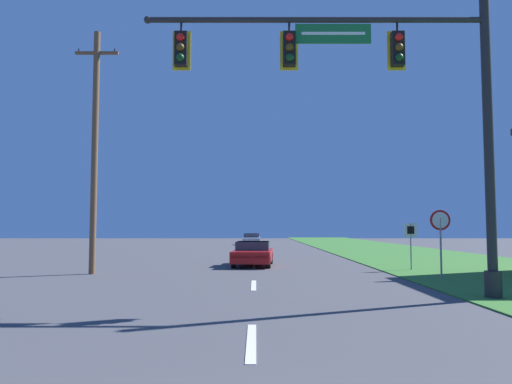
# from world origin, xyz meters

# --- Properties ---
(grass_verge_right) EXTENTS (10.00, 110.00, 0.04)m
(grass_verge_right) POSITION_xyz_m (10.50, 30.00, 0.02)
(grass_verge_right) COLOR #38752D
(grass_verge_right) RESTS_ON ground
(road_center_line) EXTENTS (0.16, 34.80, 0.01)m
(road_center_line) POSITION_xyz_m (0.00, 22.00, 0.01)
(road_center_line) COLOR silver
(road_center_line) RESTS_ON ground
(signal_mast) EXTENTS (9.64, 0.47, 8.47)m
(signal_mast) POSITION_xyz_m (3.88, 10.92, 5.33)
(signal_mast) COLOR #232326
(signal_mast) RESTS_ON grass_verge_right
(car_ahead) EXTENTS (2.10, 4.33, 1.19)m
(car_ahead) POSITION_xyz_m (-0.07, 22.19, 0.60)
(car_ahead) COLOR black
(car_ahead) RESTS_ON ground
(far_car) EXTENTS (1.82, 4.37, 1.19)m
(far_car) POSITION_xyz_m (-0.41, 50.92, 0.60)
(far_car) COLOR black
(far_car) RESTS_ON ground
(stop_sign) EXTENTS (0.76, 0.07, 2.50)m
(stop_sign) POSITION_xyz_m (6.96, 16.16, 1.86)
(stop_sign) COLOR gray
(stop_sign) RESTS_ON grass_verge_right
(route_sign_post) EXTENTS (0.55, 0.06, 2.03)m
(route_sign_post) POSITION_xyz_m (6.90, 19.56, 1.53)
(route_sign_post) COLOR gray
(route_sign_post) RESTS_ON grass_verge_right
(utility_pole_near) EXTENTS (1.80, 0.26, 10.08)m
(utility_pole_near) POSITION_xyz_m (-6.60, 17.94, 5.20)
(utility_pole_near) COLOR brown
(utility_pole_near) RESTS_ON ground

